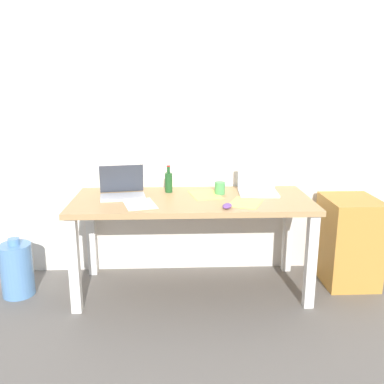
{
  "coord_description": "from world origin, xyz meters",
  "views": [
    {
      "loc": [
        -0.13,
        -3.03,
        1.57
      ],
      "look_at": [
        0.0,
        0.0,
        0.79
      ],
      "focal_mm": 39.13,
      "sensor_mm": 36.0,
      "label": 1
    }
  ],
  "objects_px": {
    "coffee_mug": "(220,188)",
    "water_cooler_jug": "(17,269)",
    "laptop_right": "(258,188)",
    "computer_mouse": "(227,206)",
    "laptop_left": "(122,190)",
    "filing_cabinet": "(348,241)",
    "beer_bottle": "(169,182)",
    "desk": "(192,211)"
  },
  "relations": [
    {
      "from": "water_cooler_jug",
      "to": "filing_cabinet",
      "type": "bearing_deg",
      "value": 2.64
    },
    {
      "from": "laptop_right",
      "to": "coffee_mug",
      "type": "xyz_separation_m",
      "value": [
        -0.3,
        -0.01,
        0.0
      ]
    },
    {
      "from": "coffee_mug",
      "to": "filing_cabinet",
      "type": "height_order",
      "value": "coffee_mug"
    },
    {
      "from": "coffee_mug",
      "to": "water_cooler_jug",
      "type": "height_order",
      "value": "coffee_mug"
    },
    {
      "from": "desk",
      "to": "water_cooler_jug",
      "type": "bearing_deg",
      "value": -178.4
    },
    {
      "from": "laptop_left",
      "to": "laptop_right",
      "type": "xyz_separation_m",
      "value": [
        1.05,
        0.06,
        -0.01
      ]
    },
    {
      "from": "beer_bottle",
      "to": "coffee_mug",
      "type": "height_order",
      "value": "beer_bottle"
    },
    {
      "from": "coffee_mug",
      "to": "water_cooler_jug",
      "type": "relative_size",
      "value": 0.21
    },
    {
      "from": "beer_bottle",
      "to": "coffee_mug",
      "type": "bearing_deg",
      "value": -11.0
    },
    {
      "from": "desk",
      "to": "laptop_left",
      "type": "distance_m",
      "value": 0.55
    },
    {
      "from": "beer_bottle",
      "to": "laptop_left",
      "type": "bearing_deg",
      "value": -160.29
    },
    {
      "from": "laptop_left",
      "to": "water_cooler_jug",
      "type": "xyz_separation_m",
      "value": [
        -0.81,
        -0.11,
        -0.59
      ]
    },
    {
      "from": "desk",
      "to": "water_cooler_jug",
      "type": "distance_m",
      "value": 1.41
    },
    {
      "from": "filing_cabinet",
      "to": "beer_bottle",
      "type": "bearing_deg",
      "value": 175.33
    },
    {
      "from": "desk",
      "to": "beer_bottle",
      "type": "xyz_separation_m",
      "value": [
        -0.18,
        0.2,
        0.18
      ]
    },
    {
      "from": "desk",
      "to": "laptop_left",
      "type": "height_order",
      "value": "laptop_left"
    },
    {
      "from": "laptop_left",
      "to": "computer_mouse",
      "type": "bearing_deg",
      "value": -24.36
    },
    {
      "from": "laptop_left",
      "to": "filing_cabinet",
      "type": "bearing_deg",
      "value": 0.25
    },
    {
      "from": "computer_mouse",
      "to": "coffee_mug",
      "type": "bearing_deg",
      "value": 117.96
    },
    {
      "from": "desk",
      "to": "computer_mouse",
      "type": "height_order",
      "value": "computer_mouse"
    },
    {
      "from": "desk",
      "to": "coffee_mug",
      "type": "xyz_separation_m",
      "value": [
        0.22,
        0.12,
        0.14
      ]
    },
    {
      "from": "laptop_right",
      "to": "coffee_mug",
      "type": "distance_m",
      "value": 0.3
    },
    {
      "from": "desk",
      "to": "laptop_right",
      "type": "xyz_separation_m",
      "value": [
        0.52,
        0.14,
        0.14
      ]
    },
    {
      "from": "laptop_right",
      "to": "laptop_left",
      "type": "bearing_deg",
      "value": -176.64
    },
    {
      "from": "laptop_right",
      "to": "coffee_mug",
      "type": "bearing_deg",
      "value": -177.44
    },
    {
      "from": "laptop_left",
      "to": "filing_cabinet",
      "type": "height_order",
      "value": "laptop_left"
    },
    {
      "from": "desk",
      "to": "computer_mouse",
      "type": "relative_size",
      "value": 17.85
    },
    {
      "from": "laptop_right",
      "to": "computer_mouse",
      "type": "xyz_separation_m",
      "value": [
        -0.29,
        -0.41,
        -0.03
      ]
    },
    {
      "from": "filing_cabinet",
      "to": "laptop_right",
      "type": "bearing_deg",
      "value": 175.86
    },
    {
      "from": "water_cooler_jug",
      "to": "beer_bottle",
      "type": "bearing_deg",
      "value": 11.58
    },
    {
      "from": "laptop_right",
      "to": "water_cooler_jug",
      "type": "xyz_separation_m",
      "value": [
        -1.86,
        -0.17,
        -0.58
      ]
    },
    {
      "from": "beer_bottle",
      "to": "water_cooler_jug",
      "type": "height_order",
      "value": "beer_bottle"
    },
    {
      "from": "laptop_right",
      "to": "desk",
      "type": "bearing_deg",
      "value": -165.39
    },
    {
      "from": "filing_cabinet",
      "to": "water_cooler_jug",
      "type": "bearing_deg",
      "value": -177.36
    },
    {
      "from": "laptop_right",
      "to": "filing_cabinet",
      "type": "bearing_deg",
      "value": -4.14
    },
    {
      "from": "laptop_left",
      "to": "filing_cabinet",
      "type": "distance_m",
      "value": 1.85
    },
    {
      "from": "beer_bottle",
      "to": "filing_cabinet",
      "type": "height_order",
      "value": "beer_bottle"
    },
    {
      "from": "coffee_mug",
      "to": "computer_mouse",
      "type": "bearing_deg",
      "value": -88.62
    },
    {
      "from": "water_cooler_jug",
      "to": "laptop_left",
      "type": "bearing_deg",
      "value": 7.88
    },
    {
      "from": "laptop_right",
      "to": "computer_mouse",
      "type": "height_order",
      "value": "laptop_right"
    },
    {
      "from": "laptop_left",
      "to": "beer_bottle",
      "type": "distance_m",
      "value": 0.37
    },
    {
      "from": "desk",
      "to": "computer_mouse",
      "type": "xyz_separation_m",
      "value": [
        0.23,
        -0.27,
        0.11
      ]
    }
  ]
}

